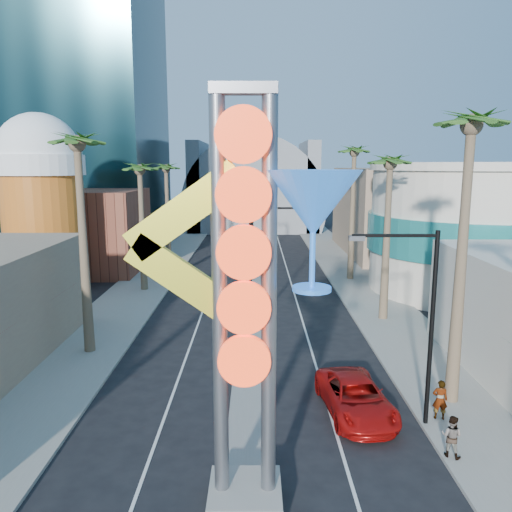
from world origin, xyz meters
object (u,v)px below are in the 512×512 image
at_px(neon_sign, 273,278).
at_px(red_pickup, 355,397).
at_px(pedestrian_a, 440,400).
at_px(pedestrian_b, 451,436).

height_order(neon_sign, red_pickup, neon_sign).
bearing_deg(red_pickup, neon_sign, -127.59).
distance_m(red_pickup, pedestrian_a, 3.39).
xyz_separation_m(neon_sign, pedestrian_a, (7.04, 5.37, -6.32)).
xyz_separation_m(neon_sign, pedestrian_b, (6.48, 2.70, -6.39)).
relative_size(neon_sign, red_pickup, 2.32).
bearing_deg(pedestrian_a, neon_sign, 46.89).
bearing_deg(neon_sign, red_pickup, 58.38).
relative_size(pedestrian_a, pedestrian_b, 1.09).
distance_m(pedestrian_a, pedestrian_b, 2.73).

